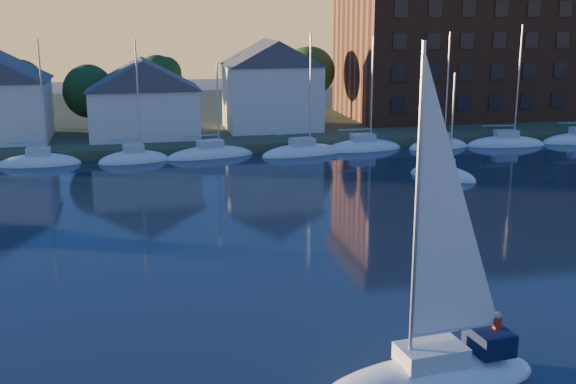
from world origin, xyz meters
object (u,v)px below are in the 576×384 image
object	(u,v)px
clubhouse_centre	(143,97)
drifting_sailboat_right	(443,177)
clubhouse_east	(272,84)
hero_sailboat	(434,370)
condo_block	(467,44)

from	to	relation	value
clubhouse_centre	drifting_sailboat_right	xyz separation A→B (m)	(24.35, -20.70, -5.04)
clubhouse_east	drifting_sailboat_right	bearing A→B (deg)	-65.49
hero_sailboat	condo_block	bearing A→B (deg)	-122.16
clubhouse_centre	condo_block	world-z (taller)	condo_block
hero_sailboat	drifting_sailboat_right	bearing A→B (deg)	-120.34
clubhouse_east	condo_block	distance (m)	26.94
hero_sailboat	clubhouse_east	bearing A→B (deg)	-100.35
clubhouse_centre	hero_sailboat	distance (m)	54.15
condo_block	drifting_sailboat_right	world-z (taller)	condo_block
condo_block	hero_sailboat	bearing A→B (deg)	-116.67
hero_sailboat	drifting_sailboat_right	xyz separation A→B (m)	(15.03, 32.45, -0.49)
clubhouse_centre	condo_block	xyz separation A→B (m)	(40.00, 7.95, 4.66)
clubhouse_east	hero_sailboat	distance (m)	55.61
clubhouse_centre	condo_block	bearing A→B (deg)	11.24
condo_block	clubhouse_east	bearing A→B (deg)	-167.11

